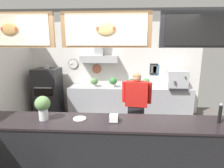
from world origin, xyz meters
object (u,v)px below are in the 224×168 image
Objects in this scene: shop_worker at (136,107)px; potted_thyme at (132,82)px; potted_sage at (146,82)px; potted_basil at (113,82)px; basil_vase at (43,107)px; pizza_oven at (48,93)px; napkin_holder at (114,119)px; condiment_plate at (80,119)px; espresso_machine at (176,79)px; pepper_grinder at (220,113)px; potted_rosemary at (94,82)px.

shop_worker is 1.36m from potted_thyme.
shop_worker is 1.43m from potted_sage.
potted_basil is at bearing -176.79° from potted_sage.
potted_sage is 3.21m from basil_vase.
basil_vase is (0.98, -2.53, 0.52)m from pizza_oven.
pizza_oven is at bearing 128.24° from napkin_holder.
potted_basil reaches higher than napkin_holder.
potted_basil is 2.58m from condiment_plate.
espresso_machine is (3.60, 0.09, 0.43)m from pizza_oven.
potted_thyme is at bearing 81.77° from napkin_holder.
potted_rosemary is at bearing 129.84° from pepper_grinder.
napkin_holder is 0.51m from condiment_plate.
condiment_plate is at bearing 5.47° from basil_vase.
potted_sage is (-0.82, 0.04, -0.10)m from espresso_machine.
pizza_oven is at bearing -178.62° from espresso_machine.
condiment_plate is at bearing -116.33° from potted_sage.
shop_worker is at bearing -27.12° from pizza_oven.
pizza_oven is 4.29× the size of basil_vase.
shop_worker is at bearing -88.39° from potted_thyme.
shop_worker is 5.52× the size of potted_basil.
napkin_holder is at bearing 79.71° from shop_worker.
shop_worker reaches higher than potted_basil.
espresso_machine is at bearing 87.20° from pepper_grinder.
potted_basil reaches higher than potted_thyme.
pepper_grinder reaches higher than potted_thyme.
potted_rosemary reaches higher than potted_sage.
shop_worker is 6.16× the size of potted_thyme.
potted_thyme is (-0.40, -0.03, -0.00)m from potted_sage.
pepper_grinder reaches higher than potted_sage.
napkin_holder is 1.48m from pepper_grinder.
espresso_machine is at bearing -2.64° from potted_sage.
shop_worker is at bearing -66.80° from potted_basil.
napkin_holder is (0.68, -2.63, 0.03)m from potted_rosemary.
napkin_holder is at bearing -106.31° from potted_sage.
potted_sage is at bearing 2.56° from pizza_oven.
espresso_machine reaches higher than pepper_grinder.
pepper_grinder is at bearing 1.72° from napkin_holder.
shop_worker reaches higher than espresso_machine.
potted_thyme is at bearing -175.69° from potted_sage.
espresso_machine is 1.75m from potted_basil.
pizza_oven is at bearing -177.73° from potted_thyme.
condiment_plate is (-0.93, -1.24, 0.24)m from shop_worker.
pepper_grinder is (1.09, -2.59, 0.13)m from potted_thyme.
potted_thyme reaches higher than napkin_holder.
pizza_oven is at bearing -19.56° from shop_worker.
basil_vase is 1.24× the size of pepper_grinder.
potted_basil is (-0.56, 1.31, 0.26)m from shop_worker.
potted_sage is 0.99× the size of potted_rosemary.
espresso_machine is at bearing 1.38° from pizza_oven.
condiment_plate is at bearing -109.06° from potted_thyme.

